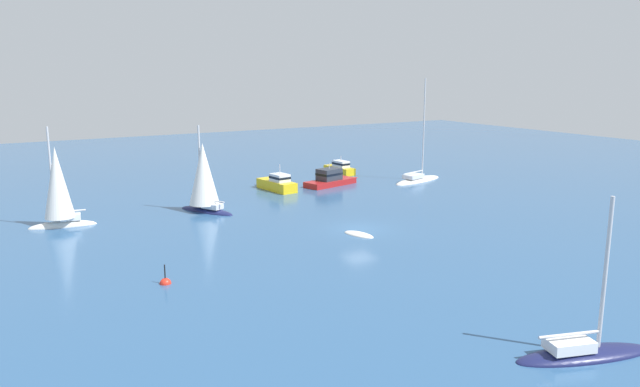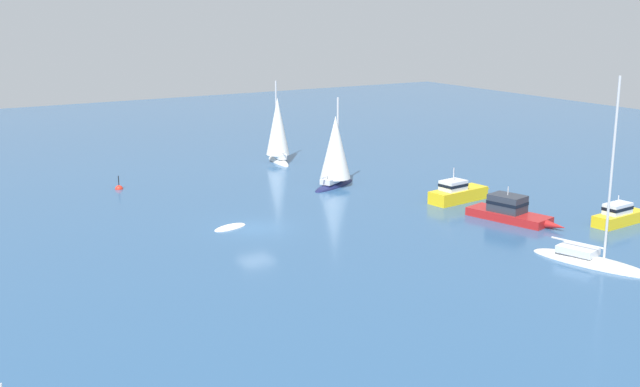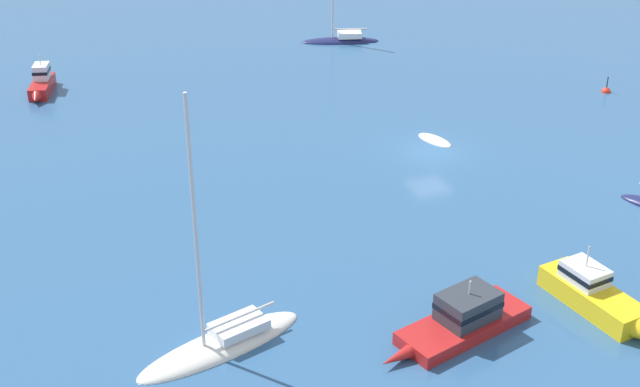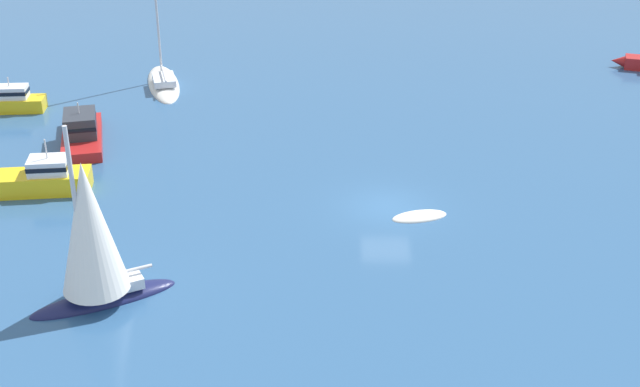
% 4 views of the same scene
% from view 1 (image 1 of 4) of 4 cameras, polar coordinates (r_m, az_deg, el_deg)
% --- Properties ---
extents(ground_plane, '(160.00, 160.00, 0.00)m').
position_cam_1_polar(ground_plane, '(49.19, 3.76, -3.36)').
color(ground_plane, '#2D5684').
extents(tender, '(3.02, 1.91, 0.44)m').
position_cam_1_polar(tender, '(47.39, 3.70, -3.94)').
color(tender, silver).
rests_on(tender, ground).
extents(launch, '(5.91, 1.87, 2.24)m').
position_cam_1_polar(launch, '(75.39, 1.76, 2.42)').
color(launch, yellow).
rests_on(launch, ground).
extents(motor_cruiser, '(6.72, 2.45, 2.90)m').
position_cam_1_polar(motor_cruiser, '(65.04, -4.22, 0.97)').
color(motor_cruiser, yellow).
rests_on(motor_cruiser, ground).
extents(sailboat, '(3.69, 7.01, 7.73)m').
position_cam_1_polar(sailboat, '(30.49, 23.62, -13.64)').
color(sailboat, '#191E4C').
rests_on(sailboat, ground).
extents(sloop, '(2.72, 5.41, 8.78)m').
position_cam_1_polar(sloop, '(53.49, -23.53, 0.32)').
color(sloop, silver).
rests_on(sloop, ground).
extents(sailboat_1, '(4.06, 8.21, 12.26)m').
position_cam_1_polar(sailboat_1, '(71.06, 9.23, 1.31)').
color(sailboat_1, silver).
rests_on(sailboat_1, ground).
extents(launch_1, '(3.69, 7.93, 2.56)m').
position_cam_1_polar(launch_1, '(67.50, 1.02, 1.40)').
color(launch_1, '#B21E1E').
rests_on(launch_1, ground).
extents(sloop_1, '(6.06, 4.10, 8.25)m').
position_cam_1_polar(sloop_1, '(55.50, -10.92, 1.31)').
color(sloop_1, '#191E4C').
rests_on(sloop_1, ground).
extents(channel_buoy, '(0.70, 0.70, 1.55)m').
position_cam_1_polar(channel_buoy, '(37.99, -14.42, -8.25)').
color(channel_buoy, red).
rests_on(channel_buoy, ground).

